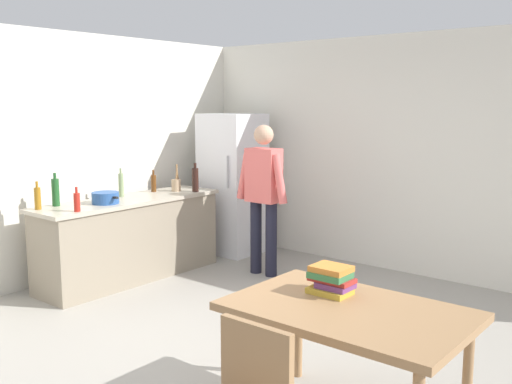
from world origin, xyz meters
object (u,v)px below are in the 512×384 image
utensil_jar (176,185)px  bottle_beer_brown (154,183)px  dining_table (348,320)px  book_stack (332,280)px  bottle_vinegar_tall (121,185)px  bottle_sauce_red (77,202)px  person (263,190)px  bottle_wine_dark (195,179)px  cooking_pot (105,198)px  bottle_wine_green (56,192)px  refrigerator (233,184)px  bottle_oil_amber (38,198)px

utensil_jar → bottle_beer_brown: utensil_jar is taller
dining_table → book_stack: 0.31m
bottle_vinegar_tall → bottle_sauce_red: bearing=-64.8°
utensil_jar → book_stack: utensil_jar is taller
bottle_vinegar_tall → bottle_sauce_red: bottle_vinegar_tall is taller
person → bottle_vinegar_tall: 1.59m
person → bottle_wine_dark: bearing=-165.0°
person → cooking_pot: person is taller
bottle_wine_green → bottle_sauce_red: bearing=-5.9°
refrigerator → bottle_wine_dark: 0.80m
refrigerator → utensil_jar: refrigerator is taller
cooking_pot → utensil_jar: (-0.06, 1.05, 0.02)m
bottle_oil_amber → book_stack: bottle_oil_amber is taller
bottle_oil_amber → bottle_wine_dark: size_ratio=0.82×
bottle_oil_amber → cooking_pot: bearing=69.8°
person → bottle_sauce_red: (-0.83, -1.85, 0.02)m
person → bottle_beer_brown: (-1.22, -0.55, 0.03)m
bottle_beer_brown → bottle_vinegar_tall: size_ratio=0.81×
refrigerator → bottle_beer_brown: (-0.27, -1.10, 0.11)m
bottle_beer_brown → bottle_wine_dark: 0.49m
refrigerator → bottle_vinegar_tall: bearing=-99.9°
cooking_pot → bottle_vinegar_tall: size_ratio=1.25×
dining_table → book_stack: size_ratio=5.07×
dining_table → bottle_beer_brown: bearing=155.8°
dining_table → bottle_oil_amber: size_ratio=5.00×
person → book_stack: person is taller
bottle_wine_green → bottle_oil_amber: bottle_wine_green is taller
bottle_wine_dark → person: bearing=15.0°
refrigerator → bottle_sauce_red: (0.12, -2.40, 0.10)m
dining_table → bottle_wine_dark: size_ratio=4.12×
dining_table → cooking_pot: (-3.34, 0.75, 0.29)m
bottle_wine_green → book_stack: bottle_wine_green is taller
utensil_jar → bottle_wine_dark: bearing=29.8°
bottle_wine_green → bottle_wine_dark: same height
dining_table → bottle_sauce_red: bottle_sauce_red is taller
dining_table → bottle_vinegar_tall: (-3.57, 1.13, 0.36)m
bottle_wine_green → dining_table: bearing=-5.4°
bottle_wine_dark → book_stack: size_ratio=1.23×
bottle_wine_green → book_stack: size_ratio=1.23×
bottle_vinegar_tall → refrigerator: bearing=80.1°
cooking_pot → bottle_beer_brown: 0.88m
bottle_sauce_red → cooking_pot: bearing=109.5°
refrigerator → person: 1.10m
refrigerator → cooking_pot: bearing=-91.2°
person → bottle_beer_brown: bearing=-155.9°
refrigerator → book_stack: size_ratio=6.51×
cooking_pot → book_stack: cooking_pot is taller
dining_table → bottle_wine_dark: (-3.20, 1.92, 0.37)m
refrigerator → bottle_wine_green: (-0.31, -2.36, 0.15)m
person → bottle_oil_amber: 2.37m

